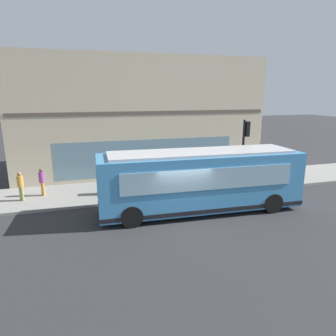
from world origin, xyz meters
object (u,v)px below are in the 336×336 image
traffic_light_near_corner (245,141)px  fire_hydrant (194,185)px  pedestrian_near_building_entrance (200,171)px  pedestrian_near_hydrant (20,184)px  newspaper_vending_box (102,187)px  pedestrian_by_light_pole (42,180)px  city_bus_nearside (200,181)px

traffic_light_near_corner → fire_hydrant: bearing=91.0°
pedestrian_near_building_entrance → pedestrian_near_hydrant: bearing=90.6°
newspaper_vending_box → pedestrian_near_hydrant: bearing=87.8°
fire_hydrant → pedestrian_by_light_pole: 8.70m
traffic_light_near_corner → pedestrian_near_building_entrance: 3.32m
pedestrian_by_light_pole → city_bus_nearside: bearing=-118.7°
fire_hydrant → city_bus_nearside: bearing=164.7°
traffic_light_near_corner → pedestrian_near_building_entrance: (1.15, 2.39, -1.99)m
traffic_light_near_corner → pedestrian_by_light_pole: traffic_light_near_corner is taller
fire_hydrant → pedestrian_near_hydrant: bearing=83.4°
city_bus_nearside → pedestrian_near_hydrant: bearing=67.3°
pedestrian_by_light_pole → newspaper_vending_box: bearing=-102.8°
pedestrian_by_light_pole → traffic_light_near_corner: bearing=-97.9°
pedestrian_by_light_pole → pedestrian_near_building_entrance: 9.40m
traffic_light_near_corner → pedestrian_near_hydrant: bearing=85.3°
pedestrian_near_hydrant → newspaper_vending_box: pedestrian_near_hydrant is taller
fire_hydrant → pedestrian_near_building_entrance: 1.58m
fire_hydrant → pedestrian_by_light_pole: bearing=78.8°
fire_hydrant → pedestrian_by_light_pole: pedestrian_by_light_pole is taller
pedestrian_by_light_pole → pedestrian_near_building_entrance: size_ratio=1.01×
traffic_light_near_corner → pedestrian_near_hydrant: 12.99m
city_bus_nearside → traffic_light_near_corner: size_ratio=2.46×
pedestrian_near_building_entrance → fire_hydrant: bearing=144.3°
pedestrian_by_light_pole → fire_hydrant: bearing=-101.2°
newspaper_vending_box → city_bus_nearside: bearing=-127.9°
newspaper_vending_box → traffic_light_near_corner: bearing=-95.9°
pedestrian_near_building_entrance → newspaper_vending_box: 6.15m
fire_hydrant → pedestrian_near_hydrant: (1.11, 9.53, 0.55)m
traffic_light_near_corner → pedestrian_near_building_entrance: bearing=64.3°
fire_hydrant → pedestrian_near_hydrant: pedestrian_near_hydrant is taller
city_bus_nearside → pedestrian_near_building_entrance: 4.15m
traffic_light_near_corner → pedestrian_near_hydrant: (1.05, 12.80, -1.96)m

